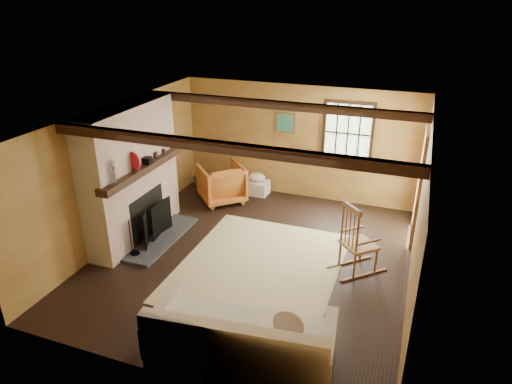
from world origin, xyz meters
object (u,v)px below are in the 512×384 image
at_px(fireplace, 133,180).
at_px(armchair, 222,183).
at_px(sofa, 241,345).
at_px(laundry_basket, 257,187).
at_px(rocking_chair, 357,243).

bearing_deg(fireplace, armchair, 66.74).
height_order(sofa, laundry_basket, sofa).
height_order(fireplace, rocking_chair, fireplace).
bearing_deg(sofa, laundry_basket, 101.74).
xyz_separation_m(sofa, laundry_basket, (-1.57, 4.80, -0.16)).
xyz_separation_m(fireplace, armchair, (0.81, 1.90, -0.70)).
xyz_separation_m(fireplace, laundry_basket, (1.38, 2.50, -0.95)).
bearing_deg(armchair, laundry_basket, -176.23).
xyz_separation_m(rocking_chair, armchair, (-3.07, 1.67, -0.10)).
relative_size(rocking_chair, laundry_basket, 2.38).
xyz_separation_m(rocking_chair, laundry_basket, (-2.50, 2.27, -0.35)).
relative_size(fireplace, rocking_chair, 2.02).
distance_m(fireplace, sofa, 3.82).
relative_size(fireplace, laundry_basket, 4.80).
xyz_separation_m(rocking_chair, sofa, (-0.94, -2.53, -0.19)).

